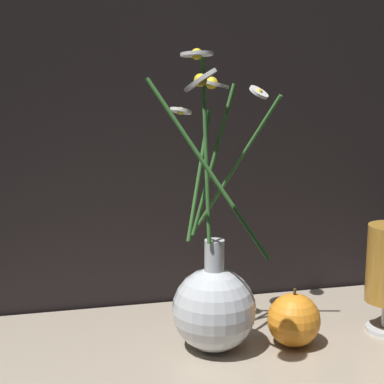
# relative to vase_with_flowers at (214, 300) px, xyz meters

# --- Properties ---
(ground_plane) EXTENTS (6.00, 6.00, 0.00)m
(ground_plane) POSITION_rel_vase_with_flowers_xyz_m (-0.04, 0.02, -0.08)
(ground_plane) COLOR black
(shelf) EXTENTS (0.78, 0.32, 0.01)m
(shelf) POSITION_rel_vase_with_flowers_xyz_m (-0.04, 0.02, -0.07)
(shelf) COLOR tan
(shelf) RESTS_ON ground_plane
(vase_with_flowers) EXTENTS (0.20, 0.26, 0.39)m
(vase_with_flowers) POSITION_rel_vase_with_flowers_xyz_m (0.00, 0.00, 0.00)
(vase_with_flowers) COLOR silver
(vase_with_flowers) RESTS_ON shelf
(orange_fruit) EXTENTS (0.07, 0.07, 0.08)m
(orange_fruit) POSITION_rel_vase_with_flowers_xyz_m (0.11, -0.01, -0.03)
(orange_fruit) COLOR orange
(orange_fruit) RESTS_ON shelf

